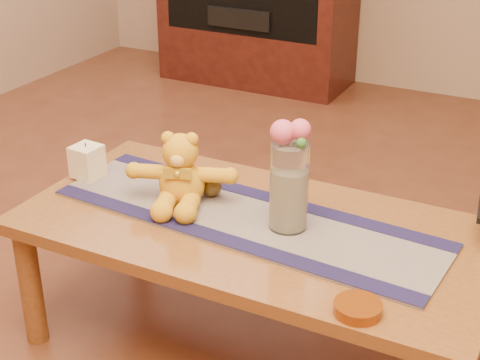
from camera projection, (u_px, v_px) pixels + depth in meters
The scene contains 20 objects.
floor at pixel (254, 345), 2.32m from camera, with size 5.50×5.50×0.00m, color #532817.
coffee_table_top at pixel (255, 229), 2.13m from camera, with size 1.40×0.70×0.04m, color brown.
table_leg_fl at pixel (31, 286), 2.26m from camera, with size 0.07×0.07×0.41m, color brown.
table_leg_bl at pixel (136, 208), 2.73m from camera, with size 0.07×0.07×0.41m, color brown.
persian_runner at pixel (246, 218), 2.15m from camera, with size 1.20×0.35×0.01m, color #191D46.
runner_border_near at pixel (219, 237), 2.03m from camera, with size 1.20×0.06×0.00m, color #18133B.
runner_border_far at pixel (269, 197), 2.25m from camera, with size 1.20×0.06×0.00m, color #18133B.
teddy_bear at pixel (181, 169), 2.18m from camera, with size 0.32×0.27×0.22m, color gold, non-canonical shape.
pillar_candle at pixel (87, 161), 2.37m from camera, with size 0.09×0.09×0.11m, color #FFE4BB.
candle_wick at pixel (85, 145), 2.35m from camera, with size 0.00×0.00×0.01m, color black.
glass_vase at pixel (289, 186), 2.03m from camera, with size 0.11×0.11×0.26m, color silver.
potpourri_fill at pixel (289, 199), 2.05m from camera, with size 0.09×0.09×0.18m, color beige.
rose_left at pixel (283, 132), 1.96m from camera, with size 0.07×0.07×0.07m, color #E14F71.
rose_right at pixel (300, 130), 1.95m from camera, with size 0.06×0.06×0.06m, color #E14F71.
blue_flower_back at pixel (299, 131), 1.99m from camera, with size 0.04×0.04×0.04m, color #48559D.
blue_flower_side at pixel (284, 133), 2.00m from camera, with size 0.04×0.04×0.04m, color #48559D.
leaf_sprig at pixel (301, 143), 1.94m from camera, with size 0.03×0.03×0.03m, color #33662D.
bronze_ball at pixel (211, 185), 2.25m from camera, with size 0.07×0.07×0.07m, color #4E3C1A.
amber_dish at pixel (358, 308), 1.72m from camera, with size 0.12×0.12×0.03m, color #BF5914.
stereo_lower at pixel (248, 14), 4.49m from camera, with size 0.42×0.28×0.12m, color black.
Camera 1 is at (0.81, -1.67, 1.49)m, focal length 54.03 mm.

